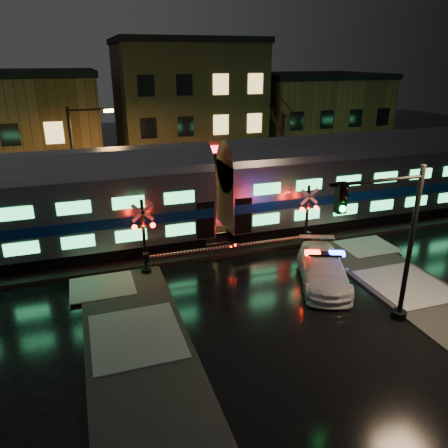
{
  "coord_description": "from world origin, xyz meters",
  "views": [
    {
      "loc": [
        -7.83,
        -17.89,
        10.44
      ],
      "look_at": [
        -0.99,
        2.5,
        2.2
      ],
      "focal_mm": 35.0,
      "sensor_mm": 36.0,
      "label": 1
    }
  ],
  "objects": [
    {
      "name": "ground",
      "position": [
        0.0,
        0.0,
        0.0
      ],
      "size": [
        120.0,
        120.0,
        0.0
      ],
      "primitive_type": "plane",
      "color": "black",
      "rests_on": "ground"
    },
    {
      "name": "ballast",
      "position": [
        0.0,
        5.0,
        0.12
      ],
      "size": [
        90.0,
        4.2,
        0.24
      ],
      "primitive_type": "cube",
      "color": "black",
      "rests_on": "ground"
    },
    {
      "name": "sidewalk_left",
      "position": [
        -6.5,
        -6.0,
        0.06
      ],
      "size": [
        4.0,
        20.0,
        0.12
      ],
      "primitive_type": "cube",
      "color": "#2D2D2D",
      "rests_on": "ground"
    },
    {
      "name": "building_left",
      "position": [
        -13.0,
        22.0,
        4.5
      ],
      "size": [
        14.0,
        10.0,
        9.0
      ],
      "primitive_type": "cube",
      "color": "brown",
      "rests_on": "ground"
    },
    {
      "name": "building_mid",
      "position": [
        2.0,
        22.5,
        5.75
      ],
      "size": [
        12.0,
        11.0,
        11.5
      ],
      "primitive_type": "cube",
      "color": "brown",
      "rests_on": "ground"
    },
    {
      "name": "building_right",
      "position": [
        15.0,
        22.0,
        4.25
      ],
      "size": [
        12.0,
        10.0,
        8.5
      ],
      "primitive_type": "cube",
      "color": "brown",
      "rests_on": "ground"
    },
    {
      "name": "train",
      "position": [
        -0.62,
        5.0,
        3.38
      ],
      "size": [
        51.0,
        3.12,
        5.92
      ],
      "color": "black",
      "rests_on": "ballast"
    },
    {
      "name": "police_car",
      "position": [
        2.82,
        -1.36,
        0.78
      ],
      "size": [
        4.01,
        5.78,
        1.72
      ],
      "rotation": [
        0.0,
        0.0,
        -0.38
      ],
      "color": "white",
      "rests_on": "ground"
    },
    {
      "name": "crossing_signal_right",
      "position": [
        3.52,
        2.3,
        1.6
      ],
      "size": [
        5.49,
        0.64,
        3.89
      ],
      "color": "black",
      "rests_on": "ground"
    },
    {
      "name": "crossing_signal_left",
      "position": [
        -4.87,
        2.3,
        1.65
      ],
      "size": [
        5.65,
        0.65,
        4.0
      ],
      "color": "black",
      "rests_on": "ground"
    },
    {
      "name": "traffic_light",
      "position": [
        3.3,
        -5.14,
        3.55
      ],
      "size": [
        4.32,
        0.74,
        6.68
      ],
      "rotation": [
        0.0,
        0.0,
        -0.01
      ],
      "color": "black",
      "rests_on": "ground"
    },
    {
      "name": "streetlight",
      "position": [
        -7.9,
        9.0,
        4.51
      ],
      "size": [
        2.61,
        0.27,
        7.82
      ],
      "color": "black",
      "rests_on": "ground"
    }
  ]
}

